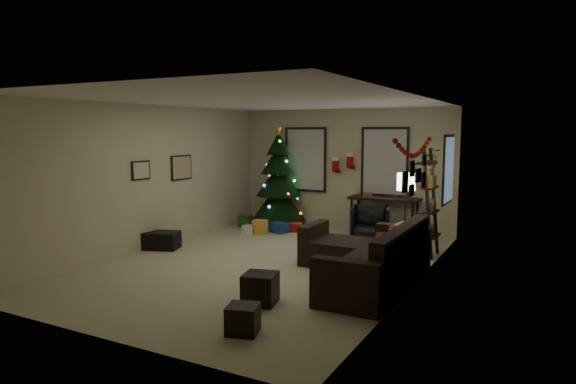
% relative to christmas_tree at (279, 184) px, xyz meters
% --- Properties ---
extents(floor, '(7.00, 7.00, 0.00)m').
position_rel_christmas_tree_xyz_m(floor, '(1.48, -3.12, -0.98)').
color(floor, '#BAB18D').
rests_on(floor, ground).
extents(ceiling, '(7.00, 7.00, 0.00)m').
position_rel_christmas_tree_xyz_m(ceiling, '(1.48, -3.12, 1.72)').
color(ceiling, white).
rests_on(ceiling, floor).
extents(wall_back, '(5.00, 0.00, 5.00)m').
position_rel_christmas_tree_xyz_m(wall_back, '(1.48, 0.38, 0.37)').
color(wall_back, beige).
rests_on(wall_back, floor).
extents(wall_front, '(5.00, 0.00, 5.00)m').
position_rel_christmas_tree_xyz_m(wall_front, '(1.48, -6.62, 0.37)').
color(wall_front, beige).
rests_on(wall_front, floor).
extents(wall_left, '(0.00, 7.00, 7.00)m').
position_rel_christmas_tree_xyz_m(wall_left, '(-1.02, -3.12, 0.37)').
color(wall_left, beige).
rests_on(wall_left, floor).
extents(wall_right, '(0.00, 7.00, 7.00)m').
position_rel_christmas_tree_xyz_m(wall_right, '(3.98, -3.12, 0.37)').
color(wall_right, beige).
rests_on(wall_right, floor).
extents(window_back_left, '(1.05, 0.06, 1.50)m').
position_rel_christmas_tree_xyz_m(window_back_left, '(0.53, 0.35, 0.57)').
color(window_back_left, '#728CB2').
rests_on(window_back_left, wall_back).
extents(window_back_right, '(1.05, 0.06, 1.50)m').
position_rel_christmas_tree_xyz_m(window_back_right, '(2.43, 0.35, 0.57)').
color(window_back_right, '#728CB2').
rests_on(window_back_right, wall_back).
extents(window_right_wall, '(0.06, 0.90, 1.30)m').
position_rel_christmas_tree_xyz_m(window_right_wall, '(3.95, -0.57, 0.52)').
color(window_right_wall, '#728CB2').
rests_on(window_right_wall, wall_right).
extents(christmas_tree, '(1.28, 1.28, 2.38)m').
position_rel_christmas_tree_xyz_m(christmas_tree, '(0.00, 0.00, 0.00)').
color(christmas_tree, black).
rests_on(christmas_tree, floor).
extents(presents, '(1.50, 1.01, 0.30)m').
position_rel_christmas_tree_xyz_m(presents, '(0.12, -0.80, -0.86)').
color(presents, silver).
rests_on(presents, floor).
extents(sofa, '(1.92, 2.78, 0.88)m').
position_rel_christmas_tree_xyz_m(sofa, '(3.32, -3.19, -0.70)').
color(sofa, black).
rests_on(sofa, floor).
extents(pillow_red_a, '(0.21, 0.41, 0.40)m').
position_rel_christmas_tree_xyz_m(pillow_red_a, '(3.69, -3.89, -0.34)').
color(pillow_red_a, maroon).
rests_on(pillow_red_a, sofa).
extents(pillow_red_b, '(0.20, 0.41, 0.40)m').
position_rel_christmas_tree_xyz_m(pillow_red_b, '(3.69, -3.30, -0.34)').
color(pillow_red_b, maroon).
rests_on(pillow_red_b, sofa).
extents(pillow_cream, '(0.14, 0.41, 0.40)m').
position_rel_christmas_tree_xyz_m(pillow_cream, '(3.69, -2.84, -0.35)').
color(pillow_cream, '#C0B99B').
rests_on(pillow_cream, sofa).
extents(ottoman_near, '(0.50, 0.50, 0.39)m').
position_rel_christmas_tree_xyz_m(ottoman_near, '(2.42, -4.87, -0.79)').
color(ottoman_near, black).
rests_on(ottoman_near, floor).
extents(ottoman_far, '(0.42, 0.42, 0.32)m').
position_rel_christmas_tree_xyz_m(ottoman_far, '(2.76, -5.79, -0.83)').
color(ottoman_far, black).
rests_on(ottoman_far, floor).
extents(desk, '(1.50, 0.53, 0.81)m').
position_rel_christmas_tree_xyz_m(desk, '(2.52, 0.10, -0.27)').
color(desk, black).
rests_on(desk, floor).
extents(desk_chair, '(0.84, 0.81, 0.71)m').
position_rel_christmas_tree_xyz_m(desk_chair, '(2.44, -0.55, -0.63)').
color(desk_chair, black).
rests_on(desk_chair, floor).
extents(bookshelf, '(0.30, 0.56, 1.92)m').
position_rel_christmas_tree_xyz_m(bookshelf, '(3.78, -1.34, -0.06)').
color(bookshelf, black).
rests_on(bookshelf, floor).
extents(potted_plant, '(0.47, 0.43, 0.44)m').
position_rel_christmas_tree_xyz_m(potted_plant, '(3.78, -1.28, 0.80)').
color(potted_plant, '#4C4C4C').
rests_on(potted_plant, bookshelf).
extents(floor_lamp, '(0.31, 0.31, 1.49)m').
position_rel_christmas_tree_xyz_m(floor_lamp, '(3.43, -1.64, 0.26)').
color(floor_lamp, black).
rests_on(floor_lamp, floor).
extents(art_map, '(0.04, 0.60, 0.50)m').
position_rel_christmas_tree_xyz_m(art_map, '(-1.00, -2.27, 0.49)').
color(art_map, black).
rests_on(art_map, wall_left).
extents(art_abstract, '(0.04, 0.45, 0.35)m').
position_rel_christmas_tree_xyz_m(art_abstract, '(-1.00, -3.41, 0.51)').
color(art_abstract, black).
rests_on(art_abstract, wall_left).
extents(gallery, '(0.03, 1.25, 0.54)m').
position_rel_christmas_tree_xyz_m(gallery, '(3.96, -3.19, 0.59)').
color(gallery, black).
rests_on(gallery, wall_right).
extents(garland, '(0.08, 1.90, 0.30)m').
position_rel_christmas_tree_xyz_m(garland, '(3.93, -3.18, 1.01)').
color(garland, '#A5140C').
rests_on(garland, wall_right).
extents(stocking_left, '(0.20, 0.05, 0.36)m').
position_rel_christmas_tree_xyz_m(stocking_left, '(1.34, 0.23, 0.47)').
color(stocking_left, '#990F0C').
rests_on(stocking_left, wall_back).
extents(stocking_right, '(0.20, 0.05, 0.36)m').
position_rel_christmas_tree_xyz_m(stocking_right, '(1.67, 0.26, 0.57)').
color(stocking_right, '#990F0C').
rests_on(stocking_right, wall_back).
extents(storage_bin, '(0.76, 0.62, 0.33)m').
position_rel_christmas_tree_xyz_m(storage_bin, '(-0.80, -3.14, -0.82)').
color(storage_bin, black).
rests_on(storage_bin, floor).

